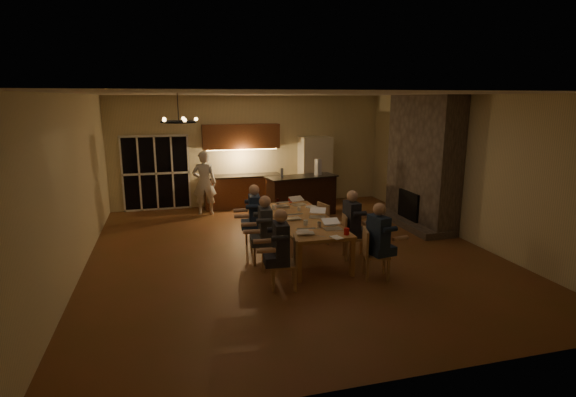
{
  "coord_description": "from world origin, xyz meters",
  "views": [
    {
      "loc": [
        -2.37,
        -8.53,
        3.12
      ],
      "look_at": [
        0.02,
        0.3,
        1.07
      ],
      "focal_mm": 28.0,
      "sensor_mm": 36.0,
      "label": 1
    }
  ],
  "objects_px": {
    "person_left_near": "(281,250)",
    "laptop_e": "(281,202)",
    "chair_left_far": "(257,226)",
    "chandelier": "(179,122)",
    "redcup_near": "(347,231)",
    "can_cola": "(278,201)",
    "laptop_f": "(299,200)",
    "person_right_mid": "(351,225)",
    "person_left_far": "(255,217)",
    "person_right_near": "(378,242)",
    "chair_left_mid": "(267,245)",
    "bar_island": "(301,196)",
    "redcup_mid": "(279,213)",
    "mug_mid": "(299,208)",
    "can_right": "(318,209)",
    "redcup_far": "(290,200)",
    "bar_bottle": "(282,173)",
    "bar_blender": "(318,167)",
    "plate_left": "(303,231)",
    "plate_near": "(331,224)",
    "refrigerator": "(315,170)",
    "can_silver": "(319,225)",
    "chair_right_mid": "(354,237)",
    "mug_back": "(274,207)",
    "person_left_mid": "(265,232)",
    "laptop_b": "(333,223)",
    "chair_left_near": "(283,263)",
    "mug_front": "(306,223)",
    "chair_right_near": "(376,254)",
    "laptop_d": "(317,212)",
    "laptop_a": "(305,227)",
    "dining_table": "(303,236)",
    "standing_person": "(204,183)"
  },
  "relations": [
    {
      "from": "person_left_near",
      "to": "laptop_e",
      "type": "distance_m",
      "value": 2.78
    },
    {
      "from": "chair_left_far",
      "to": "chandelier",
      "type": "xyz_separation_m",
      "value": [
        -1.55,
        -1.56,
        2.31
      ]
    },
    {
      "from": "redcup_near",
      "to": "can_cola",
      "type": "bearing_deg",
      "value": 103.06
    },
    {
      "from": "laptop_f",
      "to": "person_right_mid",
      "type": "bearing_deg",
      "value": -81.55
    },
    {
      "from": "person_left_far",
      "to": "chandelier",
      "type": "distance_m",
      "value": 2.92
    },
    {
      "from": "redcup_near",
      "to": "person_right_near",
      "type": "bearing_deg",
      "value": -36.99
    },
    {
      "from": "person_right_near",
      "to": "chair_left_mid",
      "type": "bearing_deg",
      "value": 49.73
    },
    {
      "from": "bar_island",
      "to": "redcup_mid",
      "type": "relative_size",
      "value": 15.97
    },
    {
      "from": "mug_mid",
      "to": "can_right",
      "type": "xyz_separation_m",
      "value": [
        0.35,
        -0.23,
        0.01
      ]
    },
    {
      "from": "person_left_far",
      "to": "redcup_far",
      "type": "relative_size",
      "value": 11.5
    },
    {
      "from": "bar_bottle",
      "to": "bar_blender",
      "type": "distance_m",
      "value": 1.04
    },
    {
      "from": "person_left_far",
      "to": "plate_left",
      "type": "relative_size",
      "value": 6.26
    },
    {
      "from": "mug_mid",
      "to": "plate_near",
      "type": "xyz_separation_m",
      "value": [
        0.29,
        -1.17,
        -0.04
      ]
    },
    {
      "from": "refrigerator",
      "to": "can_silver",
      "type": "xyz_separation_m",
      "value": [
        -1.6,
        -5.06,
        -0.19
      ]
    },
    {
      "from": "chair_right_mid",
      "to": "person_right_mid",
      "type": "xyz_separation_m",
      "value": [
        -0.06,
        0.02,
        0.24
      ]
    },
    {
      "from": "laptop_f",
      "to": "bar_blender",
      "type": "relative_size",
      "value": 0.73
    },
    {
      "from": "person_left_far",
      "to": "mug_back",
      "type": "relative_size",
      "value": 13.8
    },
    {
      "from": "person_left_mid",
      "to": "plate_near",
      "type": "distance_m",
      "value": 1.29
    },
    {
      "from": "laptop_f",
      "to": "can_silver",
      "type": "distance_m",
      "value": 1.9
    },
    {
      "from": "bar_island",
      "to": "laptop_b",
      "type": "distance_m",
      "value": 3.91
    },
    {
      "from": "chair_left_near",
      "to": "mug_front",
      "type": "xyz_separation_m",
      "value": [
        0.71,
        1.06,
        0.36
      ]
    },
    {
      "from": "plate_left",
      "to": "chair_right_near",
      "type": "bearing_deg",
      "value": -30.51
    },
    {
      "from": "chandelier",
      "to": "laptop_e",
      "type": "bearing_deg",
      "value": 41.83
    },
    {
      "from": "laptop_d",
      "to": "redcup_mid",
      "type": "bearing_deg",
      "value": 177.94
    },
    {
      "from": "refrigerator",
      "to": "redcup_mid",
      "type": "relative_size",
      "value": 16.67
    },
    {
      "from": "laptop_a",
      "to": "laptop_d",
      "type": "height_order",
      "value": "same"
    },
    {
      "from": "mug_mid",
      "to": "dining_table",
      "type": "bearing_deg",
      "value": -99.41
    },
    {
      "from": "refrigerator",
      "to": "chair_right_mid",
      "type": "height_order",
      "value": "refrigerator"
    },
    {
      "from": "chair_right_near",
      "to": "laptop_b",
      "type": "xyz_separation_m",
      "value": [
        -0.58,
        0.67,
        0.42
      ]
    },
    {
      "from": "mug_mid",
      "to": "redcup_near",
      "type": "distance_m",
      "value": 1.92
    },
    {
      "from": "chair_left_far",
      "to": "chair_right_near",
      "type": "relative_size",
      "value": 1.0
    },
    {
      "from": "can_right",
      "to": "plate_near",
      "type": "xyz_separation_m",
      "value": [
        -0.06,
        -0.95,
        -0.05
      ]
    },
    {
      "from": "person_right_mid",
      "to": "laptop_f",
      "type": "xyz_separation_m",
      "value": [
        -0.6,
        1.65,
        0.17
      ]
    },
    {
      "from": "refrigerator",
      "to": "dining_table",
      "type": "relative_size",
      "value": 0.68
    },
    {
      "from": "person_left_mid",
      "to": "laptop_f",
      "type": "distance_m",
      "value": 2.03
    },
    {
      "from": "person_left_far",
      "to": "laptop_b",
      "type": "distance_m",
      "value": 1.89
    },
    {
      "from": "standing_person",
      "to": "redcup_mid",
      "type": "distance_m",
      "value": 3.65
    },
    {
      "from": "person_right_mid",
      "to": "laptop_e",
      "type": "bearing_deg",
      "value": 32.33
    },
    {
      "from": "laptop_d",
      "to": "redcup_mid",
      "type": "distance_m",
      "value": 0.79
    },
    {
      "from": "chair_left_mid",
      "to": "bar_blender",
      "type": "distance_m",
      "value": 4.3
    },
    {
      "from": "refrigerator",
      "to": "mug_back",
      "type": "distance_m",
      "value": 4.03
    },
    {
      "from": "dining_table",
      "to": "standing_person",
      "type": "height_order",
      "value": "standing_person"
    },
    {
      "from": "chair_left_far",
      "to": "bar_blender",
      "type": "height_order",
      "value": "bar_blender"
    },
    {
      "from": "plate_left",
      "to": "bar_blender",
      "type": "height_order",
      "value": "bar_blender"
    },
    {
      "from": "person_left_far",
      "to": "bar_bottle",
      "type": "relative_size",
      "value": 5.75
    },
    {
      "from": "refrigerator",
      "to": "laptop_d",
      "type": "relative_size",
      "value": 6.25
    },
    {
      "from": "standing_person",
      "to": "chandelier",
      "type": "height_order",
      "value": "chandelier"
    },
    {
      "from": "laptop_b",
      "to": "can_right",
      "type": "xyz_separation_m",
      "value": [
        0.15,
        1.27,
        -0.05
      ]
    },
    {
      "from": "mug_front",
      "to": "bar_bottle",
      "type": "relative_size",
      "value": 0.42
    },
    {
      "from": "chair_right_near",
      "to": "mug_mid",
      "type": "relative_size",
      "value": 8.9
    }
  ]
}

